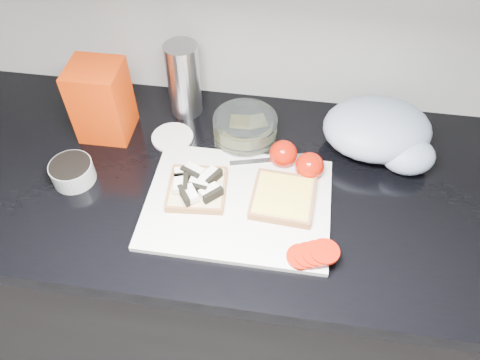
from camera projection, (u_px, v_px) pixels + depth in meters
The scene contains 14 objects.
base_cabinet at pixel (220, 275), 1.44m from camera, with size 3.50×0.60×0.86m, color black.
countertop at pixel (213, 180), 1.10m from camera, with size 3.50×0.64×0.04m, color black.
cutting_board at pixel (238, 203), 1.02m from camera, with size 0.40×0.30×0.01m, color silver.
bread_left at pixel (197, 187), 1.03m from camera, with size 0.14×0.14×0.04m.
bread_right at pixel (283, 198), 1.01m from camera, with size 0.15×0.15×0.02m.
tomato_slices at pixel (313, 254), 0.92m from camera, with size 0.11×0.08×0.02m.
knife at pixel (281, 159), 1.10m from camera, with size 0.19×0.06×0.01m.
seed_tub at pixel (72, 171), 1.06m from camera, with size 0.10×0.10×0.05m.
tub_lid at pixel (172, 137), 1.16m from camera, with size 0.10×0.10×0.01m, color white.
glass_bowl at pixel (245, 129), 1.14m from camera, with size 0.16×0.16×0.06m.
bread_bag at pixel (102, 101), 1.11m from camera, with size 0.12×0.11×0.19m, color red.
steel_canister at pixel (184, 80), 1.16m from camera, with size 0.08×0.08×0.19m, color #ABABB0.
grocery_bag at pixel (381, 132), 1.10m from camera, with size 0.28×0.24×0.11m.
whole_tomatoes at pixel (296, 160), 1.07m from camera, with size 0.13×0.10×0.07m.
Camera 1 is at (0.17, 0.50, 1.72)m, focal length 35.00 mm.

